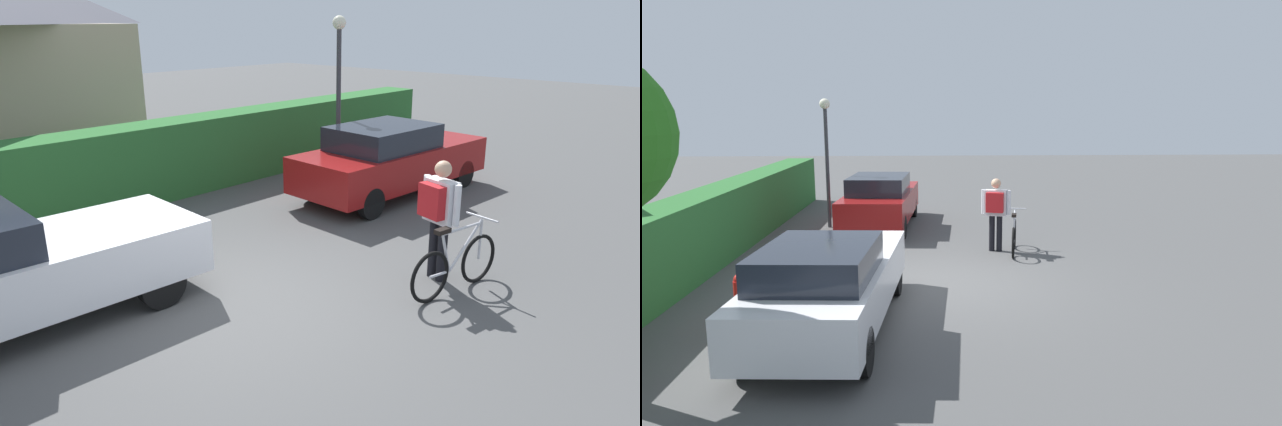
# 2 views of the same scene
# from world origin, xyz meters

# --- Properties ---
(ground_plane) EXTENTS (60.00, 60.00, 0.00)m
(ground_plane) POSITION_xyz_m (0.00, 0.00, 0.00)
(ground_plane) COLOR #4B4B4B
(hedge_row) EXTENTS (20.30, 0.90, 1.49)m
(hedge_row) POSITION_xyz_m (0.00, 4.88, 0.75)
(hedge_row) COLOR #28632C
(hedge_row) RESTS_ON ground
(parked_car_near) EXTENTS (4.57, 1.86, 1.41)m
(parked_car_near) POSITION_xyz_m (-2.23, 1.61, 0.73)
(parked_car_near) COLOR silver
(parked_car_near) RESTS_ON ground
(parked_car_far) EXTENTS (4.45, 1.89, 1.45)m
(parked_car_far) POSITION_xyz_m (5.22, 1.61, 0.74)
(parked_car_far) COLOR maroon
(parked_car_far) RESTS_ON ground
(bicycle) EXTENTS (1.63, 0.50, 0.95)m
(bicycle) POSITION_xyz_m (2.19, -1.65, 0.38)
(bicycle) COLOR black
(bicycle) RESTS_ON ground
(person_rider) EXTENTS (0.44, 0.65, 1.66)m
(person_rider) POSITION_xyz_m (2.36, -1.24, 1.01)
(person_rider) COLOR black
(person_rider) RESTS_ON ground
(street_lamp) EXTENTS (0.28, 0.28, 3.47)m
(street_lamp) POSITION_xyz_m (5.25, 3.03, 2.31)
(street_lamp) COLOR #38383D
(street_lamp) RESTS_ON ground
(fire_hydrant) EXTENTS (0.20, 0.20, 0.81)m
(fire_hydrant) POSITION_xyz_m (-1.99, 2.98, 0.41)
(fire_hydrant) COLOR red
(fire_hydrant) RESTS_ON ground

